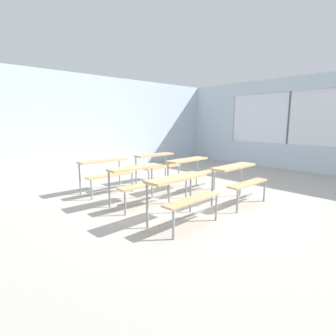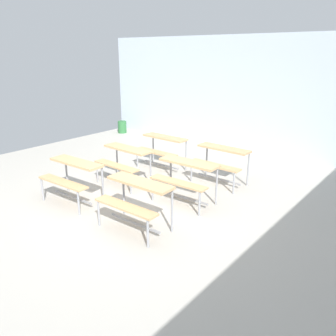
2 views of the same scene
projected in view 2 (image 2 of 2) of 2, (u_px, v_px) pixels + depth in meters
name	position (u px, v px, depth m)	size (l,w,h in m)	color
ground	(135.00, 208.00, 6.03)	(10.00, 9.00, 0.05)	#ADA89E
wall_back	(256.00, 96.00, 8.84)	(10.00, 0.12, 3.00)	silver
desk_bench_r0c0	(72.00, 172.00, 6.04)	(1.12, 0.64, 0.74)	tan
desk_bench_r0c1	(135.00, 194.00, 5.11)	(1.11, 0.61, 0.74)	tan
desk_bench_r1c0	(124.00, 157.00, 6.89)	(1.11, 0.62, 0.74)	tan
desk_bench_r1c1	(185.00, 173.00, 6.03)	(1.12, 0.63, 0.74)	tan
desk_bench_r2c0	(162.00, 145.00, 7.81)	(1.11, 0.60, 0.74)	tan
desk_bench_r2c1	(221.00, 157.00, 6.92)	(1.11, 0.61, 0.74)	tan
trash_bin	(122.00, 127.00, 11.44)	(0.28, 0.28, 0.39)	#2D6B38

